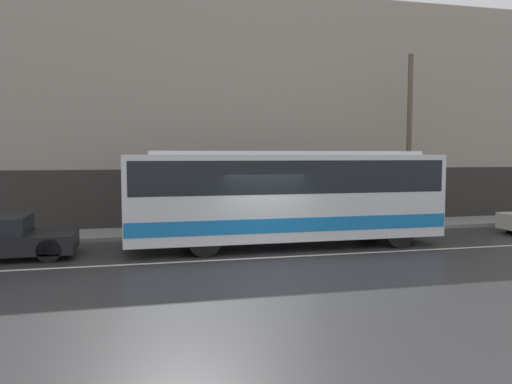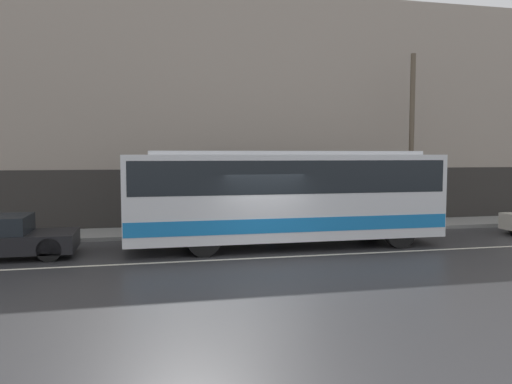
{
  "view_description": "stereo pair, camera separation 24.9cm",
  "coord_description": "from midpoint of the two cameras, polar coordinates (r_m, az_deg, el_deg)",
  "views": [
    {
      "loc": [
        -3.85,
        -14.33,
        3.11
      ],
      "look_at": [
        0.0,
        1.71,
        1.86
      ],
      "focal_mm": 35.0,
      "sensor_mm": 36.0,
      "label": 1
    },
    {
      "loc": [
        -3.6,
        -14.39,
        3.11
      ],
      "look_at": [
        0.0,
        1.71,
        1.86
      ],
      "focal_mm": 35.0,
      "sensor_mm": 36.0,
      "label": 2
    }
  ],
  "objects": [
    {
      "name": "pedestrian_waiting",
      "position": [
        20.03,
        1.37,
        -2.02
      ],
      "size": [
        0.36,
        0.36,
        1.62
      ],
      "color": "navy",
      "rests_on": "sidewalk"
    },
    {
      "name": "utility_pole_near",
      "position": [
        22.25,
        16.78,
        5.74
      ],
      "size": [
        0.21,
        0.21,
        7.17
      ],
      "color": "brown",
      "rests_on": "sidewalk"
    },
    {
      "name": "ground_plane",
      "position": [
        15.16,
        1.04,
        -7.51
      ],
      "size": [
        60.0,
        60.0,
        0.0
      ],
      "primitive_type": "plane",
      "color": "#2D2D30"
    },
    {
      "name": "sidewalk",
      "position": [
        20.16,
        -2.69,
        -4.34
      ],
      "size": [
        60.0,
        2.45,
        0.15
      ],
      "color": "gray",
      "rests_on": "ground_plane"
    },
    {
      "name": "transit_bus",
      "position": [
        16.79,
        2.87,
        -0.1
      ],
      "size": [
        10.54,
        2.58,
        3.22
      ],
      "color": "silver",
      "rests_on": "ground_plane"
    },
    {
      "name": "lane_stripe",
      "position": [
        15.16,
        1.04,
        -7.5
      ],
      "size": [
        54.0,
        0.14,
        0.01
      ],
      "color": "beige",
      "rests_on": "ground_plane"
    },
    {
      "name": "building_facade",
      "position": [
        21.35,
        -3.44,
        8.89
      ],
      "size": [
        60.0,
        0.35,
        9.99
      ],
      "color": "gray",
      "rests_on": "ground_plane"
    }
  ]
}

